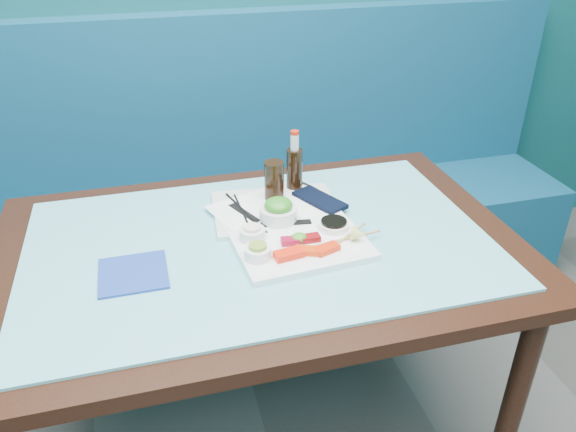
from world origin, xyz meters
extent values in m
cube|color=navy|center=(0.00, 2.22, 0.23)|extent=(3.00, 0.55, 0.45)
cube|color=navy|center=(0.00, 2.44, 0.70)|extent=(3.00, 0.12, 0.95)
cube|color=black|center=(0.00, 1.45, 0.73)|extent=(1.40, 0.90, 0.04)
cylinder|color=black|center=(0.62, 1.08, 0.35)|extent=(0.06, 0.06, 0.71)
cylinder|color=black|center=(-0.62, 1.82, 0.35)|extent=(0.06, 0.06, 0.71)
cylinder|color=black|center=(0.62, 1.82, 0.35)|extent=(0.06, 0.06, 0.71)
cube|color=#67C1CF|center=(0.00, 1.45, 0.75)|extent=(1.22, 0.76, 0.01)
cube|color=white|center=(0.10, 1.39, 0.77)|extent=(0.36, 0.27, 0.02)
cube|color=red|center=(0.05, 1.33, 0.78)|extent=(0.08, 0.05, 0.02)
cube|color=red|center=(0.10, 1.34, 0.78)|extent=(0.07, 0.05, 0.02)
cube|color=red|center=(0.15, 1.33, 0.78)|extent=(0.07, 0.05, 0.02)
cube|color=maroon|center=(0.07, 1.39, 0.78)|extent=(0.05, 0.03, 0.02)
cube|color=maroon|center=(0.12, 1.39, 0.78)|extent=(0.05, 0.03, 0.02)
ellipsoid|color=#448D20|center=(0.09, 1.40, 0.79)|extent=(0.05, 0.05, 0.02)
cylinder|color=white|center=(-0.03, 1.35, 0.79)|extent=(0.08, 0.08, 0.03)
cylinder|color=olive|center=(-0.03, 1.35, 0.81)|extent=(0.06, 0.06, 0.01)
cylinder|color=silver|center=(-0.02, 1.44, 0.79)|extent=(0.07, 0.07, 0.03)
cylinder|color=#FFE1D1|center=(-0.02, 1.44, 0.81)|extent=(0.06, 0.06, 0.01)
cylinder|color=white|center=(0.20, 1.44, 0.78)|extent=(0.11, 0.11, 0.02)
cylinder|color=black|center=(0.20, 1.44, 0.80)|extent=(0.08, 0.08, 0.01)
cone|color=#E2E66D|center=(0.24, 1.36, 0.80)|extent=(0.05, 0.05, 0.04)
cube|color=black|center=(0.08, 1.49, 0.78)|extent=(0.14, 0.04, 0.00)
cylinder|color=#A7814E|center=(0.21, 1.37, 0.78)|extent=(0.17, 0.12, 0.01)
cylinder|color=#AB7F50|center=(0.22, 1.37, 0.78)|extent=(0.20, 0.03, 0.01)
cube|color=silver|center=(0.08, 1.59, 0.76)|extent=(0.38, 0.30, 0.01)
cube|color=white|center=(0.08, 1.59, 0.77)|extent=(0.40, 0.34, 0.00)
cylinder|color=silver|center=(0.07, 1.52, 0.79)|extent=(0.11, 0.11, 0.04)
ellipsoid|color=#2D831E|center=(0.07, 1.52, 0.82)|extent=(0.09, 0.09, 0.04)
cylinder|color=black|center=(0.09, 1.65, 0.83)|extent=(0.08, 0.08, 0.12)
cube|color=black|center=(0.22, 1.59, 0.78)|extent=(0.14, 0.18, 0.01)
cylinder|color=white|center=(0.21, 1.70, 0.78)|extent=(0.05, 0.08, 0.01)
cylinder|color=black|center=(-0.02, 1.58, 0.77)|extent=(0.01, 0.23, 0.01)
cylinder|color=black|center=(-0.01, 1.58, 0.77)|extent=(0.07, 0.25, 0.01)
cube|color=black|center=(-0.01, 1.58, 0.77)|extent=(0.07, 0.13, 0.00)
cylinder|color=black|center=(0.17, 1.71, 0.83)|extent=(0.05, 0.05, 0.14)
cylinder|color=silver|center=(0.17, 1.71, 0.92)|extent=(0.03, 0.03, 0.05)
cylinder|color=red|center=(0.17, 1.71, 0.95)|extent=(0.03, 0.03, 0.01)
cube|color=navy|center=(-0.33, 1.38, 0.76)|extent=(0.17, 0.17, 0.01)
camera|label=1|loc=(-0.26, 0.20, 1.57)|focal=35.00mm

